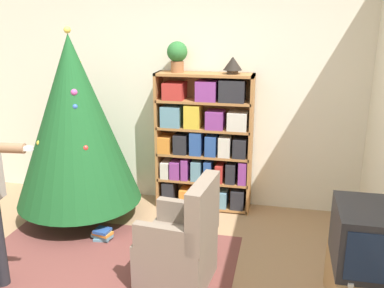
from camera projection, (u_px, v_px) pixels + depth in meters
wall_back at (189, 92)px, 4.89m from camera, size 8.00×0.10×2.60m
area_rug at (89, 285)px, 3.54m from camera, size 2.32×2.13×0.01m
bookshelf at (204, 143)px, 4.78m from camera, size 1.07×0.29×1.55m
television at (368, 238)px, 2.98m from camera, size 0.46×0.57×0.45m
game_remote at (350, 281)px, 2.85m from camera, size 0.04×0.12×0.02m
christmas_tree at (75, 121)px, 4.42m from camera, size 1.32×1.32×2.04m
armchair at (181, 247)px, 3.50m from camera, size 0.62×0.62×0.92m
potted_plant at (177, 54)px, 4.58m from camera, size 0.22×0.22×0.33m
table_lamp at (233, 64)px, 4.48m from camera, size 0.20×0.20×0.18m
book_pile_near_tree at (102, 234)px, 4.24m from camera, size 0.22×0.17×0.12m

